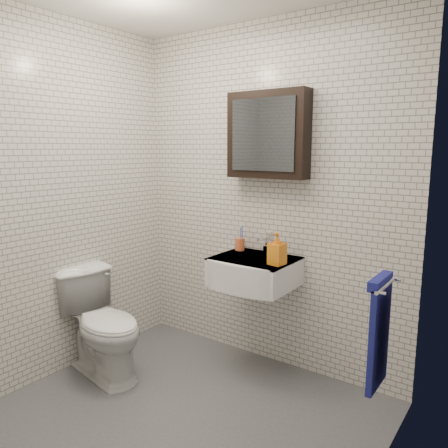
# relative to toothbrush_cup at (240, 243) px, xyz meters

# --- Properties ---
(ground) EXTENTS (2.20, 2.00, 0.01)m
(ground) POSITION_rel_toothbrush_cup_xyz_m (0.16, -0.91, -0.90)
(ground) COLOR #4C5054
(ground) RESTS_ON ground
(room_shell) EXTENTS (2.22, 2.02, 2.51)m
(room_shell) POSITION_rel_toothbrush_cup_xyz_m (0.16, -0.91, 0.57)
(room_shell) COLOR silver
(room_shell) RESTS_ON ground
(washbasin) EXTENTS (0.55, 0.50, 0.20)m
(washbasin) POSITION_rel_toothbrush_cup_xyz_m (0.21, -0.17, -0.14)
(washbasin) COLOR white
(washbasin) RESTS_ON room_shell
(faucet) EXTENTS (0.06, 0.20, 0.15)m
(faucet) POSITION_rel_toothbrush_cup_xyz_m (0.21, 0.03, 0.02)
(faucet) COLOR silver
(faucet) RESTS_ON washbasin
(mirror_cabinet) EXTENTS (0.60, 0.15, 0.60)m
(mirror_cabinet) POSITION_rel_toothbrush_cup_xyz_m (0.21, 0.02, 0.80)
(mirror_cabinet) COLOR black
(mirror_cabinet) RESTS_ON room_shell
(towel_rail) EXTENTS (0.09, 0.30, 0.58)m
(towel_rail) POSITION_rel_toothbrush_cup_xyz_m (1.21, -0.56, -0.18)
(towel_rail) COLOR silver
(towel_rail) RESTS_ON room_shell
(toothbrush_cup) EXTENTS (0.08, 0.08, 0.20)m
(toothbrush_cup) POSITION_rel_toothbrush_cup_xyz_m (0.00, 0.00, 0.00)
(toothbrush_cup) COLOR #CF5F33
(toothbrush_cup) RESTS_ON washbasin
(soap_bottle) EXTENTS (0.11, 0.11, 0.21)m
(soap_bottle) POSITION_rel_toothbrush_cup_xyz_m (0.43, -0.20, 0.06)
(soap_bottle) COLOR orange
(soap_bottle) RESTS_ON washbasin
(toilet) EXTENTS (0.80, 0.54, 0.75)m
(toilet) POSITION_rel_toothbrush_cup_xyz_m (-0.64, -0.80, -0.53)
(toilet) COLOR white
(toilet) RESTS_ON ground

